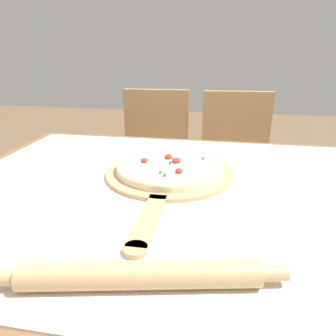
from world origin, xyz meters
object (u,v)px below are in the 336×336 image
at_px(rolling_pin, 140,276).
at_px(chair_left, 154,157).
at_px(pizza_peel, 168,174).
at_px(chair_right, 235,162).
at_px(pizza, 170,166).

height_order(rolling_pin, chair_left, chair_left).
xyz_separation_m(pizza_peel, chair_right, (0.25, 0.78, -0.23)).
xyz_separation_m(rolling_pin, chair_left, (-0.25, 1.24, -0.25)).
bearing_deg(chair_right, rolling_pin, -103.83).
distance_m(pizza, chair_right, 0.83).
bearing_deg(rolling_pin, chair_left, 101.23).
bearing_deg(rolling_pin, chair_right, 80.12).
distance_m(rolling_pin, chair_left, 1.29).
xyz_separation_m(rolling_pin, chair_right, (0.22, 1.24, -0.25)).
distance_m(chair_left, chair_right, 0.46).
relative_size(chair_left, chair_right, 1.00).
bearing_deg(pizza_peel, rolling_pin, -86.09).
relative_size(pizza_peel, rolling_pin, 1.30).
height_order(pizza_peel, rolling_pin, rolling_pin).
distance_m(pizza, chair_left, 0.82).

